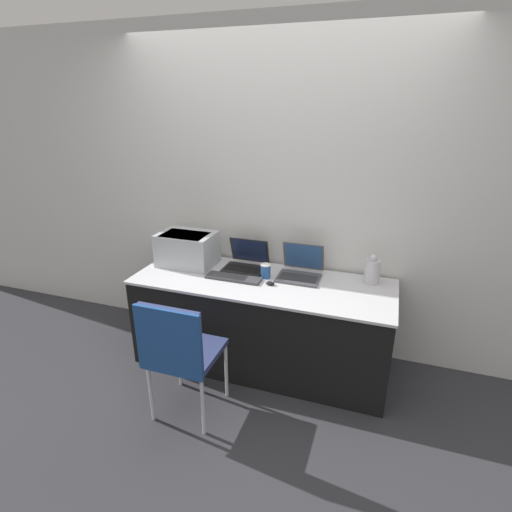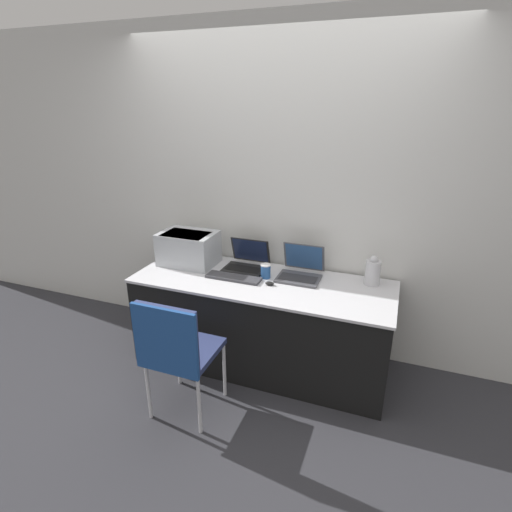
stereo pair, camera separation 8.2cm
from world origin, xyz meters
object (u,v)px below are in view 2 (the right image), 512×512
(coffee_cup, at_px, (266,271))
(metal_pitcher, at_px, (373,272))
(external_keyboard, at_px, (233,278))
(mouse, at_px, (270,283))
(printer, at_px, (188,247))
(laptop_left, at_px, (246,262))
(chair, at_px, (175,346))
(laptop_right, at_px, (300,270))

(coffee_cup, distance_m, metal_pitcher, 0.80)
(external_keyboard, relative_size, coffee_cup, 3.90)
(coffee_cup, relative_size, mouse, 1.63)
(printer, height_order, external_keyboard, printer)
(printer, height_order, metal_pitcher, printer)
(printer, bearing_deg, mouse, -12.22)
(laptop_left, height_order, chair, laptop_left)
(chair, bearing_deg, laptop_right, 59.89)
(external_keyboard, xyz_separation_m, coffee_cup, (0.22, 0.11, 0.05))
(printer, height_order, mouse, printer)
(printer, distance_m, chair, 1.02)
(laptop_left, relative_size, coffee_cup, 2.96)
(metal_pitcher, xyz_separation_m, chair, (-1.08, -1.01, -0.27))
(external_keyboard, relative_size, mouse, 6.36)
(coffee_cup, height_order, metal_pitcher, metal_pitcher)
(laptop_left, height_order, coffee_cup, laptop_left)
(mouse, bearing_deg, laptop_left, 139.10)
(mouse, bearing_deg, chair, -117.48)
(chair, bearing_deg, mouse, 62.52)
(metal_pitcher, bearing_deg, chair, -137.03)
(mouse, height_order, metal_pitcher, metal_pitcher)
(printer, distance_m, laptop_left, 0.50)
(laptop_right, xyz_separation_m, external_keyboard, (-0.47, -0.22, -0.04))
(laptop_left, distance_m, metal_pitcher, 0.99)
(external_keyboard, relative_size, chair, 0.49)
(laptop_right, bearing_deg, chair, -120.11)
(mouse, bearing_deg, external_keyboard, 178.01)
(laptop_right, xyz_separation_m, metal_pitcher, (0.53, 0.06, 0.05))
(printer, relative_size, metal_pitcher, 1.99)
(coffee_cup, distance_m, chair, 0.92)
(coffee_cup, xyz_separation_m, mouse, (0.07, -0.12, -0.04))
(laptop_left, xyz_separation_m, external_keyboard, (-0.01, -0.23, -0.04))
(printer, relative_size, chair, 0.52)
(chair, bearing_deg, metal_pitcher, 42.97)
(external_keyboard, height_order, mouse, mouse)
(laptop_left, bearing_deg, external_keyboard, -93.57)
(external_keyboard, bearing_deg, mouse, -1.99)
(external_keyboard, height_order, chair, chair)
(external_keyboard, distance_m, chair, 0.76)
(external_keyboard, xyz_separation_m, chair, (-0.08, -0.74, -0.18))
(laptop_left, height_order, laptop_right, laptop_right)
(laptop_left, distance_m, laptop_right, 0.46)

